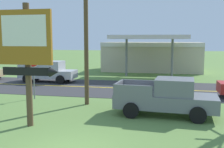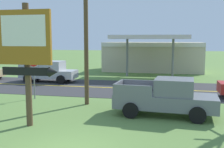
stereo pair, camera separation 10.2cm
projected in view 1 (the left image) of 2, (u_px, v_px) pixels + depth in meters
road_asphalt at (124, 88)px, 22.16m from camera, size 140.00×8.00×0.02m
road_centre_line at (124, 88)px, 22.16m from camera, size 126.00×0.20×0.01m
motel_sign at (27, 48)px, 12.02m from camera, size 2.77×0.54×5.53m
stop_sign at (33, 69)px, 18.03m from camera, size 0.80×0.08×2.95m
utility_pole at (86, 20)px, 16.10m from camera, size 1.91×0.26×9.56m
gas_station at (152, 56)px, 34.38m from camera, size 12.00×11.50×4.40m
pickup_grey_parked_on_lawn at (167, 97)px, 14.18m from camera, size 5.33×2.53×1.96m
pickup_silver_on_road at (49, 72)px, 25.45m from camera, size 5.20×2.24×1.96m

